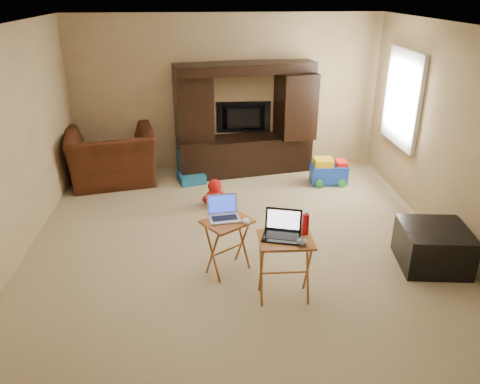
{
  "coord_description": "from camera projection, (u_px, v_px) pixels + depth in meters",
  "views": [
    {
      "loc": [
        -0.37,
        -4.87,
        2.88
      ],
      "look_at": [
        0.0,
        -0.2,
        0.8
      ],
      "focal_mm": 35.0,
      "sensor_mm": 36.0,
      "label": 1
    }
  ],
  "objects": [
    {
      "name": "floor",
      "position": [
        239.0,
        246.0,
        5.63
      ],
      "size": [
        5.5,
        5.5,
        0.0
      ],
      "primitive_type": "plane",
      "color": "#C8B28A",
      "rests_on": "ground"
    },
    {
      "name": "ceiling",
      "position": [
        238.0,
        27.0,
        4.62
      ],
      "size": [
        5.5,
        5.5,
        0.0
      ],
      "primitive_type": "plane",
      "rotation": [
        3.14,
        0.0,
        0.0
      ],
      "color": "silver",
      "rests_on": "ground"
    },
    {
      "name": "wall_back",
      "position": [
        226.0,
        94.0,
        7.63
      ],
      "size": [
        5.0,
        0.0,
        5.0
      ],
      "primitive_type": "plane",
      "rotation": [
        1.57,
        0.0,
        0.0
      ],
      "color": "tan",
      "rests_on": "ground"
    },
    {
      "name": "wall_front",
      "position": [
        276.0,
        303.0,
        2.62
      ],
      "size": [
        5.0,
        0.0,
        5.0
      ],
      "primitive_type": "plane",
      "rotation": [
        -1.57,
        0.0,
        0.0
      ],
      "color": "tan",
      "rests_on": "ground"
    },
    {
      "name": "wall_left",
      "position": [
        3.0,
        153.0,
        4.94
      ],
      "size": [
        0.0,
        5.5,
        5.5
      ],
      "primitive_type": "plane",
      "rotation": [
        1.57,
        0.0,
        1.57
      ],
      "color": "tan",
      "rests_on": "ground"
    },
    {
      "name": "wall_right",
      "position": [
        458.0,
        142.0,
        5.3
      ],
      "size": [
        0.0,
        5.5,
        5.5
      ],
      "primitive_type": "plane",
      "rotation": [
        1.57,
        0.0,
        -1.57
      ],
      "color": "tan",
      "rests_on": "ground"
    },
    {
      "name": "window_pane",
      "position": [
        404.0,
        98.0,
        6.65
      ],
      "size": [
        0.0,
        1.2,
        1.2
      ],
      "primitive_type": "plane",
      "rotation": [
        1.57,
        0.0,
        -1.57
      ],
      "color": "white",
      "rests_on": "ground"
    },
    {
      "name": "window_frame",
      "position": [
        402.0,
        98.0,
        6.65
      ],
      "size": [
        0.06,
        1.14,
        1.34
      ],
      "primitive_type": "cube",
      "color": "white",
      "rests_on": "ground"
    },
    {
      "name": "entertainment_center",
      "position": [
        245.0,
        120.0,
        7.52
      ],
      "size": [
        2.25,
        0.95,
        1.79
      ],
      "primitive_type": "cube",
      "rotation": [
        0.0,
        0.0,
        0.19
      ],
      "color": "black",
      "rests_on": "floor"
    },
    {
      "name": "television",
      "position": [
        244.0,
        118.0,
        7.73
      ],
      "size": [
        0.91,
        0.15,
        0.52
      ],
      "primitive_type": "imported",
      "rotation": [
        0.0,
        0.0,
        3.11
      ],
      "color": "black",
      "rests_on": "entertainment_center"
    },
    {
      "name": "recliner",
      "position": [
        112.0,
        157.0,
        7.29
      ],
      "size": [
        1.51,
        1.39,
        0.85
      ],
      "primitive_type": "imported",
      "rotation": [
        0.0,
        0.0,
        3.35
      ],
      "color": "#421C0E",
      "rests_on": "floor"
    },
    {
      "name": "child_rocker",
      "position": [
        191.0,
        167.0,
        7.35
      ],
      "size": [
        0.5,
        0.54,
        0.52
      ],
      "primitive_type": null,
      "rotation": [
        0.0,
        0.0,
        0.29
      ],
      "color": "#175781",
      "rests_on": "floor"
    },
    {
      "name": "plush_toy",
      "position": [
        215.0,
        193.0,
        6.56
      ],
      "size": [
        0.37,
        0.31,
        0.42
      ],
      "primitive_type": null,
      "color": "red",
      "rests_on": "floor"
    },
    {
      "name": "push_toy",
      "position": [
        329.0,
        171.0,
        7.32
      ],
      "size": [
        0.59,
        0.44,
        0.43
      ],
      "primitive_type": null,
      "rotation": [
        0.0,
        0.0,
        -0.05
      ],
      "color": "blue",
      "rests_on": "floor"
    },
    {
      "name": "ottoman",
      "position": [
        433.0,
        247.0,
        5.17
      ],
      "size": [
        0.79,
        0.79,
        0.45
      ],
      "primitive_type": "cube",
      "rotation": [
        0.0,
        0.0,
        -0.13
      ],
      "color": "black",
      "rests_on": "floor"
    },
    {
      "name": "tray_table_left",
      "position": [
        228.0,
        246.0,
        5.02
      ],
      "size": [
        0.61,
        0.59,
        0.62
      ],
      "primitive_type": "cube",
      "rotation": [
        0.0,
        0.0,
        0.62
      ],
      "color": "#9D5F25",
      "rests_on": "floor"
    },
    {
      "name": "tray_table_right",
      "position": [
        284.0,
        269.0,
        4.57
      ],
      "size": [
        0.52,
        0.42,
        0.68
      ],
      "primitive_type": "cube",
      "rotation": [
        0.0,
        0.0,
        -0.01
      ],
      "color": "#A75F28",
      "rests_on": "floor"
    },
    {
      "name": "laptop_left",
      "position": [
        224.0,
        209.0,
        4.87
      ],
      "size": [
        0.36,
        0.31,
        0.24
      ],
      "primitive_type": "cube",
      "rotation": [
        0.0,
        0.0,
        0.14
      ],
      "color": "silver",
      "rests_on": "tray_table_left"
    },
    {
      "name": "laptop_right",
      "position": [
        282.0,
        227.0,
        4.4
      ],
      "size": [
        0.42,
        0.38,
        0.24
      ],
      "primitive_type": "cube",
      "rotation": [
        0.0,
        0.0,
        -0.28
      ],
      "color": "black",
      "rests_on": "tray_table_right"
    },
    {
      "name": "mouse_left",
      "position": [
        246.0,
        221.0,
        4.83
      ],
      "size": [
        0.1,
        0.13,
        0.05
      ],
      "primitive_type": "ellipsoid",
      "rotation": [
        0.0,
        0.0,
        0.13
      ],
      "color": "white",
      "rests_on": "tray_table_left"
    },
    {
      "name": "mouse_right",
      "position": [
        302.0,
        242.0,
        4.32
      ],
      "size": [
        0.11,
        0.15,
        0.06
      ],
      "primitive_type": "ellipsoid",
      "rotation": [
        0.0,
        0.0,
        -0.19
      ],
      "color": "#48474D",
      "rests_on": "tray_table_right"
    },
    {
      "name": "water_bottle",
      "position": [
        305.0,
        224.0,
        4.48
      ],
      "size": [
        0.07,
        0.07,
        0.21
      ],
      "primitive_type": "cylinder",
      "color": "red",
      "rests_on": "tray_table_right"
    }
  ]
}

